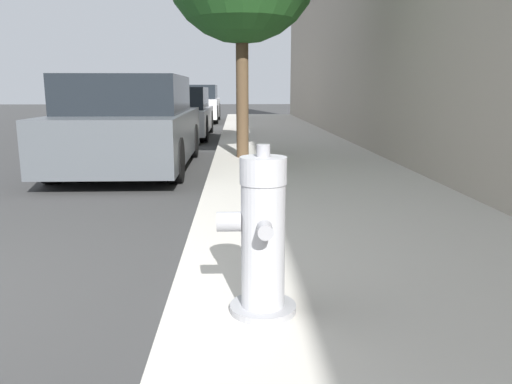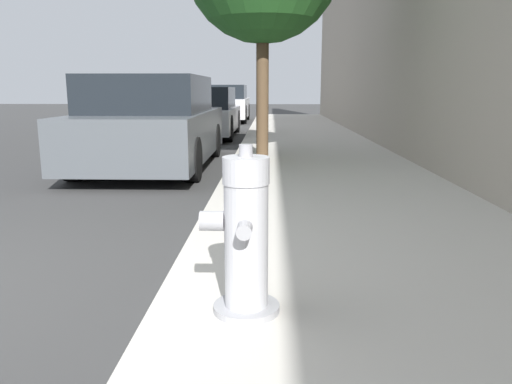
{
  "view_description": "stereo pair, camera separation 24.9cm",
  "coord_description": "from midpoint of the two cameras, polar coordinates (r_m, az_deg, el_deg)",
  "views": [
    {
      "loc": [
        2.0,
        -2.66,
        1.25
      ],
      "look_at": [
        2.14,
        0.9,
        0.51
      ],
      "focal_mm": 35.0,
      "sensor_mm": 36.0,
      "label": 1
    },
    {
      "loc": [
        2.25,
        -2.66,
        1.25
      ],
      "look_at": [
        2.14,
        0.9,
        0.51
      ],
      "focal_mm": 35.0,
      "sensor_mm": 36.0,
      "label": 2
    }
  ],
  "objects": [
    {
      "name": "sidewalk_slab",
      "position": [
        3.04,
        15.52,
        -11.54
      ],
      "size": [
        2.81,
        40.0,
        0.14
      ],
      "color": "beige",
      "rests_on": "ground_plane"
    },
    {
      "name": "fire_hydrant",
      "position": [
        2.47,
        -2.18,
        -5.32
      ],
      "size": [
        0.4,
        0.42,
        0.85
      ],
      "color": "#97979C",
      "rests_on": "sidewalk_slab"
    },
    {
      "name": "parked_car_near",
      "position": [
        8.17,
        -14.91,
        7.41
      ],
      "size": [
        1.84,
        4.17,
        1.45
      ],
      "color": "#4C5156",
      "rests_on": "ground_plane"
    },
    {
      "name": "parked_car_mid",
      "position": [
        13.41,
        -9.78,
        8.87
      ],
      "size": [
        1.84,
        4.23,
        1.3
      ],
      "color": "#B7B7BC",
      "rests_on": "ground_plane"
    },
    {
      "name": "parked_car_far",
      "position": [
        19.65,
        -7.27,
        9.94
      ],
      "size": [
        1.79,
        3.84,
        1.4
      ],
      "color": "silver",
      "rests_on": "ground_plane"
    }
  ]
}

